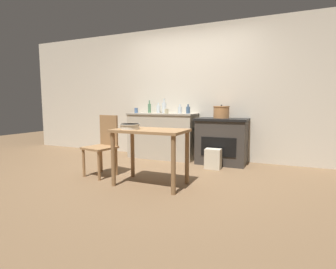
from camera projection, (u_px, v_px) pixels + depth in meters
ground_plane at (155, 177)px, 3.84m from camera, size 14.00×14.00×0.00m
wall_back at (191, 93)px, 5.14m from camera, size 8.00×0.07×2.55m
counter_cabinet at (163, 136)px, 5.16m from camera, size 1.34×0.55×0.88m
stove at (222, 141)px, 4.67m from camera, size 0.89×0.61×0.81m
work_table at (151, 140)px, 3.40m from camera, size 0.94×0.58×0.74m
chair at (103, 144)px, 3.89m from camera, size 0.47×0.47×0.89m
flour_sack at (213, 159)px, 4.30m from camera, size 0.26×0.18×0.33m
stock_pot at (221, 112)px, 4.66m from camera, size 0.29×0.29×0.24m
mixing_bowl_large at (130, 126)px, 3.41m from camera, size 0.26×0.26×0.07m
bottle_far_left at (149, 108)px, 5.31m from camera, size 0.06×0.06×0.25m
bottle_left at (164, 107)px, 5.19m from camera, size 0.08×0.08×0.28m
bottle_mid_left at (188, 110)px, 4.93m from camera, size 0.08×0.08×0.18m
bottle_center_left at (158, 109)px, 5.32m from camera, size 0.08×0.08×0.21m
bottle_center at (180, 110)px, 4.98m from camera, size 0.07×0.07×0.17m
cup_center_right at (136, 110)px, 5.20m from camera, size 0.07×0.07×0.10m
cup_mid_right at (166, 111)px, 4.85m from camera, size 0.07×0.07×0.09m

